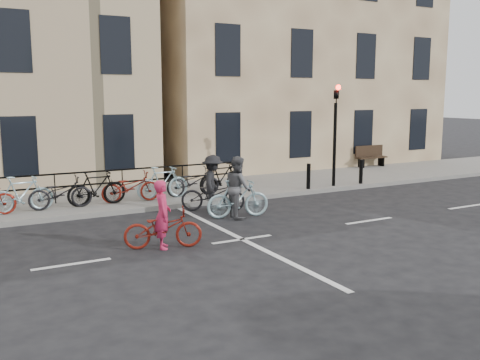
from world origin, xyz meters
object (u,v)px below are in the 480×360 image
cyclist_pink (163,225)px  cyclist_grey (238,193)px  traffic_light (335,123)px  bench (370,155)px  cyclist_dark (213,189)px

cyclist_pink → cyclist_grey: cyclist_grey is taller
traffic_light → bench: (4.80, 3.39, -1.78)m
bench → cyclist_pink: size_ratio=0.86×
traffic_light → cyclist_pink: 9.30m
bench → cyclist_dark: size_ratio=0.81×
traffic_light → cyclist_dark: 5.83m
cyclist_grey → cyclist_dark: cyclist_grey is taller
traffic_light → cyclist_pink: (-8.12, -4.11, -1.91)m
traffic_light → bench: bearing=35.2°
bench → cyclist_pink: cyclist_pink is taller
bench → cyclist_grey: size_ratio=0.85×
bench → cyclist_dark: cyclist_dark is taller
traffic_light → cyclist_dark: traffic_light is taller
cyclist_pink → cyclist_grey: size_ratio=0.99×
traffic_light → cyclist_dark: (-5.43, -1.12, -1.79)m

